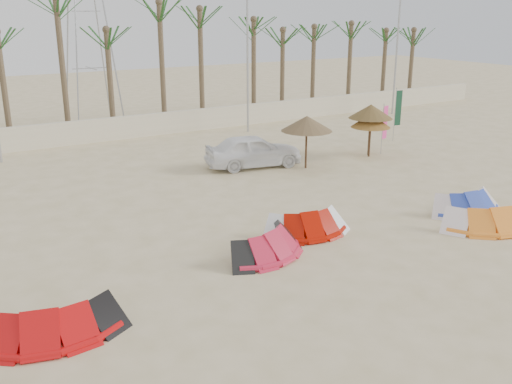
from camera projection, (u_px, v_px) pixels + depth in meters
ground at (379, 302)px, 14.52m from camera, size 120.00×120.00×0.00m
boundary_wall at (108, 129)px, 32.19m from camera, size 60.00×0.30×1.30m
palm_line at (103, 22)px, 31.97m from camera, size 52.00×4.00×7.70m
lamp_c at (248, 34)px, 33.00m from camera, size 1.25×0.14×11.00m
lamp_d at (399, 30)px, 38.96m from camera, size 1.25×0.14×11.00m
pylon at (96, 122)px, 37.75m from camera, size 3.00×3.00×14.00m
kite_red_left at (39, 316)px, 13.04m from camera, size 3.86×2.33×0.90m
kite_red_mid at (263, 241)px, 17.25m from camera, size 3.27×2.27×0.90m
kite_red_right at (302, 221)px, 18.90m from camera, size 3.17×1.97×0.90m
kite_orange at (486, 214)px, 19.54m from camera, size 4.00×2.49×0.90m
kite_blue at (461, 200)px, 20.94m from camera, size 3.10×1.89×0.90m
parasol_left at (307, 124)px, 26.13m from camera, size 2.39×2.39×2.47m
parasol_mid at (371, 111)px, 28.53m from camera, size 2.22×2.22×2.59m
parasol_right at (371, 120)px, 28.33m from camera, size 1.99×1.99×2.20m
flag_pink at (385, 124)px, 29.01m from camera, size 0.45×0.13×2.60m
flag_green at (397, 109)px, 31.79m from camera, size 0.45×0.06×3.00m
car at (253, 151)px, 26.79m from camera, size 4.81×2.71×1.54m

